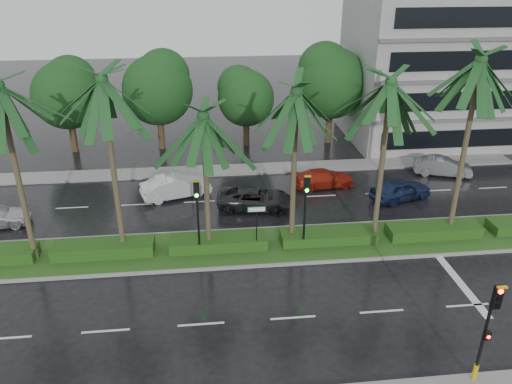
{
  "coord_description": "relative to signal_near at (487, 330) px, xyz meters",
  "views": [
    {
      "loc": [
        -3.48,
        -22.11,
        14.2
      ],
      "look_at": [
        -0.92,
        1.5,
        3.09
      ],
      "focal_mm": 35.0,
      "sensor_mm": 36.0,
      "label": 1
    }
  ],
  "objects": [
    {
      "name": "signal_median_left",
      "position": [
        -10.0,
        9.69,
        0.49
      ],
      "size": [
        0.34,
        0.42,
        4.36
      ],
      "color": "black",
      "rests_on": "median"
    },
    {
      "name": "car_red",
      "position": [
        -1.5,
        17.88,
        -1.89
      ],
      "size": [
        2.17,
        4.38,
        1.22
      ],
      "primitive_type": "imported",
      "rotation": [
        0.0,
        0.0,
        1.68
      ],
      "color": "maroon",
      "rests_on": "ground"
    },
    {
      "name": "median",
      "position": [
        -6.0,
        10.39,
        -2.42
      ],
      "size": [
        36.0,
        4.0,
        0.15
      ],
      "color": "gray",
      "rests_on": "ground"
    },
    {
      "name": "signal_near",
      "position": [
        0.0,
        0.0,
        0.0
      ],
      "size": [
        0.34,
        0.45,
        4.36
      ],
      "color": "black",
      "rests_on": "near_sidewalk"
    },
    {
      "name": "car_blue",
      "position": [
        3.0,
        15.39,
        -1.81
      ],
      "size": [
        2.84,
        4.4,
        1.39
      ],
      "primitive_type": "imported",
      "rotation": [
        0.0,
        0.0,
        1.89
      ],
      "color": "#172447",
      "rests_on": "ground"
    },
    {
      "name": "car_darkgrey",
      "position": [
        -6.5,
        15.12,
        -1.84
      ],
      "size": [
        2.91,
        5.06,
        1.33
      ],
      "primitive_type": "imported",
      "rotation": [
        0.0,
        0.0,
        1.42
      ],
      "color": "#242326",
      "rests_on": "ground"
    },
    {
      "name": "palm_row",
      "position": [
        -7.25,
        10.41,
        5.68
      ],
      "size": [
        26.3,
        4.2,
        10.47
      ],
      "color": "#473D29",
      "rests_on": "median"
    },
    {
      "name": "ground",
      "position": [
        -6.0,
        9.39,
        -2.5
      ],
      "size": [
        120.0,
        120.0,
        0.0
      ],
      "primitive_type": "plane",
      "color": "black",
      "rests_on": "ground"
    },
    {
      "name": "far_sidewalk",
      "position": [
        -6.0,
        21.39,
        -2.44
      ],
      "size": [
        40.0,
        2.0,
        0.12
      ],
      "primitive_type": "cube",
      "color": "gray",
      "rests_on": "ground"
    },
    {
      "name": "lane_markings",
      "position": [
        -2.96,
        8.96,
        -2.5
      ],
      "size": [
        34.0,
        13.06,
        0.01
      ],
      "color": "silver",
      "rests_on": "ground"
    },
    {
      "name": "building",
      "position": [
        11.0,
        27.39,
        3.5
      ],
      "size": [
        16.0,
        10.0,
        12.0
      ],
      "primitive_type": "cube",
      "color": "gray",
      "rests_on": "ground"
    },
    {
      "name": "street_sign",
      "position": [
        -7.0,
        9.87,
        -0.38
      ],
      "size": [
        0.95,
        0.09,
        2.6
      ],
      "color": "black",
      "rests_on": "median"
    },
    {
      "name": "signal_median_right",
      "position": [
        -4.5,
        9.69,
        0.49
      ],
      "size": [
        0.34,
        0.42,
        4.36
      ],
      "color": "black",
      "rests_on": "median"
    },
    {
      "name": "hedge",
      "position": [
        -6.0,
        10.39,
        -2.05
      ],
      "size": [
        35.2,
        1.4,
        0.6
      ],
      "color": "#154413",
      "rests_on": "median"
    },
    {
      "name": "car_grey",
      "position": [
        7.5,
        18.96,
        -1.84
      ],
      "size": [
        2.58,
        4.24,
        1.32
      ],
      "primitive_type": "imported",
      "rotation": [
        0.0,
        0.0,
        1.25
      ],
      "color": "slate",
      "rests_on": "ground"
    },
    {
      "name": "bg_trees",
      "position": [
        -5.57,
        26.98,
        2.53
      ],
      "size": [
        33.35,
        5.78,
        8.35
      ],
      "color": "#3A291A",
      "rests_on": "ground"
    },
    {
      "name": "car_white",
      "position": [
        -11.5,
        17.32,
        -1.76
      ],
      "size": [
        2.84,
        4.76,
        1.48
      ],
      "primitive_type": "imported",
      "rotation": [
        0.0,
        0.0,
        1.88
      ],
      "color": "silver",
      "rests_on": "ground"
    }
  ]
}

